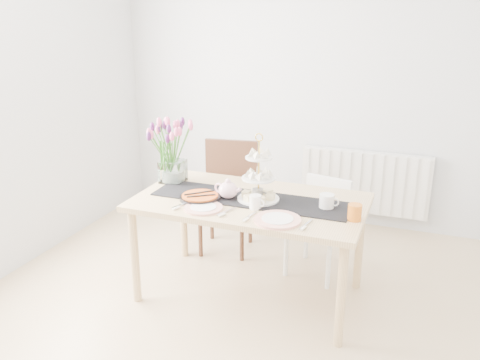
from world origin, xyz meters
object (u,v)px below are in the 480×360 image
(dining_table, at_px, (250,210))
(cream_jug, at_px, (327,201))
(teapot, at_px, (228,190))
(mug_grey, at_px, (258,195))
(cake_stand, at_px, (259,184))
(chair_white, at_px, (322,219))
(mug_orange, at_px, (355,212))
(tart_tin, at_px, (200,197))
(chair_brown, at_px, (228,187))
(tulip_vase, at_px, (171,139))
(plate_left, at_px, (203,208))
(mug_white, at_px, (255,202))
(plate_right, at_px, (277,220))
(radiator, at_px, (364,182))

(dining_table, height_order, cream_jug, cream_jug)
(teapot, xyz_separation_m, mug_grey, (0.21, 0.03, -0.02))
(cake_stand, relative_size, mug_grey, 4.71)
(chair_white, xyz_separation_m, mug_orange, (0.33, -0.67, 0.37))
(cake_stand, relative_size, tart_tin, 1.51)
(chair_brown, xyz_separation_m, cream_jug, (0.99, -0.69, 0.25))
(chair_brown, bearing_deg, tulip_vase, -120.47)
(cake_stand, xyz_separation_m, tart_tin, (-0.39, -0.12, -0.11))
(chair_white, relative_size, mug_grey, 8.36)
(chair_white, xyz_separation_m, plate_left, (-0.64, -0.84, 0.32))
(dining_table, relative_size, mug_white, 16.85)
(chair_brown, bearing_deg, mug_orange, -42.80)
(chair_brown, height_order, tulip_vase, tulip_vase)
(mug_orange, xyz_separation_m, plate_right, (-0.45, -0.19, -0.04))
(radiator, xyz_separation_m, chair_brown, (-1.05, -0.85, 0.10))
(chair_brown, relative_size, cake_stand, 2.19)
(tart_tin, bearing_deg, mug_orange, 0.87)
(radiator, xyz_separation_m, teapot, (-0.75, -1.61, 0.37))
(chair_white, bearing_deg, dining_table, -113.47)
(chair_brown, height_order, cake_stand, cake_stand)
(chair_brown, distance_m, plate_left, 1.04)
(radiator, relative_size, chair_brown, 1.28)
(plate_left, bearing_deg, dining_table, 50.03)
(mug_grey, bearing_deg, teapot, 170.68)
(chair_white, height_order, mug_grey, mug_grey)
(teapot, relative_size, plate_right, 0.71)
(dining_table, height_order, teapot, teapot)
(mug_white, height_order, plate_right, mug_white)
(teapot, height_order, plate_right, teapot)
(mug_grey, xyz_separation_m, mug_white, (0.03, -0.14, 0.00))
(cream_jug, xyz_separation_m, plate_left, (-0.77, -0.30, -0.04))
(dining_table, relative_size, plate_right, 5.31)
(radiator, distance_m, chair_white, 1.02)
(mug_grey, bearing_deg, cake_stand, 66.04)
(plate_left, bearing_deg, chair_brown, 102.74)
(radiator, bearing_deg, mug_white, -106.50)
(radiator, height_order, plate_left, plate_left)
(mug_white, xyz_separation_m, mug_orange, (0.65, 0.04, 0.01))
(radiator, relative_size, mug_white, 12.64)
(tart_tin, bearing_deg, plate_right, -15.42)
(tart_tin, bearing_deg, radiator, 61.24)
(chair_brown, bearing_deg, radiator, 30.61)
(tulip_vase, distance_m, mug_white, 0.88)
(teapot, distance_m, tart_tin, 0.20)
(cake_stand, bearing_deg, mug_orange, -9.02)
(chair_white, xyz_separation_m, mug_grey, (-0.35, -0.57, 0.36))
(teapot, xyz_separation_m, tart_tin, (-0.18, -0.08, -0.05))
(cake_stand, height_order, teapot, cake_stand)
(tart_tin, bearing_deg, chair_white, 42.99)
(cake_stand, distance_m, mug_white, 0.17)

